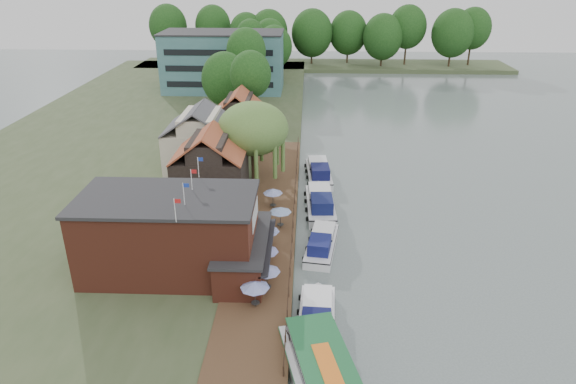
{
  "coord_description": "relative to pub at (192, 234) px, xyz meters",
  "views": [
    {
      "loc": [
        -3.98,
        -40.37,
        26.66
      ],
      "look_at": [
        -6.0,
        12.0,
        3.0
      ],
      "focal_mm": 32.0,
      "sensor_mm": 36.0,
      "label": 1
    }
  ],
  "objects": [
    {
      "name": "willow",
      "position": [
        3.5,
        20.0,
        1.56
      ],
      "size": [
        8.6,
        8.6,
        10.43
      ],
      "primitive_type": null,
      "color": "#476B2D",
      "rests_on": "land_bank"
    },
    {
      "name": "hotel_block",
      "position": [
        -8.0,
        71.0,
        2.5
      ],
      "size": [
        25.4,
        12.4,
        12.3
      ],
      "primitive_type": null,
      "color": "#38666B",
      "rests_on": "land_bank"
    },
    {
      "name": "bank_tree_1",
      "position": [
        -4.65,
        51.06,
        2.03
      ],
      "size": [
        8.3,
        8.3,
        11.35
      ],
      "primitive_type": null,
      "color": "#143811",
      "rests_on": "land_bank"
    },
    {
      "name": "umbrella_2",
      "position": [
        6.5,
        0.11,
        -2.36
      ],
      "size": [
        2.32,
        2.32,
        2.38
      ],
      "primitive_type": null,
      "color": "navy",
      "rests_on": "quay_deck"
    },
    {
      "name": "bank_tree_3",
      "position": [
        2.22,
        80.58,
        2.66
      ],
      "size": [
        8.26,
        8.26,
        12.62
      ],
      "primitive_type": null,
      "color": "#143811",
      "rests_on": "land_bank"
    },
    {
      "name": "bank_tree_0",
      "position": [
        0.99,
        41.67,
        2.89
      ],
      "size": [
        6.51,
        6.51,
        13.09
      ],
      "primitive_type": null,
      "color": "#143811",
      "rests_on": "land_bank"
    },
    {
      "name": "ground",
      "position": [
        14.0,
        1.0,
        -4.65
      ],
      "size": [
        260.0,
        260.0,
        0.0
      ],
      "primitive_type": "plane",
      "color": "#53605F",
      "rests_on": "ground"
    },
    {
      "name": "bank_tree_4",
      "position": [
        -3.86,
        87.11,
        2.98
      ],
      "size": [
        6.92,
        6.92,
        13.27
      ],
      "primitive_type": null,
      "color": "#143811",
      "rests_on": "land_bank"
    },
    {
      "name": "umbrella_1",
      "position": [
        6.85,
        -3.12,
        -2.36
      ],
      "size": [
        2.3,
        2.3,
        2.38
      ],
      "primitive_type": null,
      "color": "navy",
      "rests_on": "quay_deck"
    },
    {
      "name": "cruiser_2",
      "position": [
        11.71,
        14.47,
        -3.33
      ],
      "size": [
        3.95,
        10.86,
        2.63
      ],
      "primitive_type": null,
      "rotation": [
        0.0,
        0.0,
        0.05
      ],
      "color": "silver",
      "rests_on": "ground"
    },
    {
      "name": "cottage_c",
      "position": [
        0.0,
        34.0,
        0.6
      ],
      "size": [
        7.6,
        7.6,
        8.5
      ],
      "primitive_type": null,
      "color": "black",
      "rests_on": "land_bank"
    },
    {
      "name": "umbrella_3",
      "position": [
        6.38,
        3.86,
        -2.36
      ],
      "size": [
        2.32,
        2.32,
        2.38
      ],
      "primitive_type": null,
      "color": "navy",
      "rests_on": "quay_deck"
    },
    {
      "name": "cruiser_1",
      "position": [
        11.67,
        5.44,
        -3.54
      ],
      "size": [
        4.35,
        9.63,
        2.23
      ],
      "primitive_type": null,
      "rotation": [
        0.0,
        0.0,
        -0.15
      ],
      "color": "white",
      "rests_on": "ground"
    },
    {
      "name": "quay_deck",
      "position": [
        6.0,
        11.0,
        -3.6
      ],
      "size": [
        6.0,
        50.0,
        0.1
      ],
      "primitive_type": "cube",
      "color": "#47301E",
      "rests_on": "land_bank"
    },
    {
      "name": "pub",
      "position": [
        0.0,
        0.0,
        0.0
      ],
      "size": [
        20.0,
        11.0,
        7.3
      ],
      "primitive_type": null,
      "color": "maroon",
      "rests_on": "land_bank"
    },
    {
      "name": "bank_tree_2",
      "position": [
        -1.84,
        60.6,
        3.51
      ],
      "size": [
        7.59,
        7.59,
        14.33
      ],
      "primitive_type": null,
      "color": "#143811",
      "rests_on": "land_bank"
    },
    {
      "name": "cottage_b",
      "position": [
        -4.0,
        25.0,
        0.6
      ],
      "size": [
        9.6,
        8.6,
        8.5
      ],
      "primitive_type": null,
      "color": "beige",
      "rests_on": "land_bank"
    },
    {
      "name": "umbrella_5",
      "position": [
        7.39,
        8.12,
        -2.36
      ],
      "size": [
        2.32,
        2.32,
        2.38
      ],
      "primitive_type": null,
      "color": "#1A4690",
      "rests_on": "quay_deck"
    },
    {
      "name": "land_bank",
      "position": [
        -16.0,
        36.0,
        -4.15
      ],
      "size": [
        50.0,
        140.0,
        1.0
      ],
      "primitive_type": "cube",
      "color": "#384728",
      "rests_on": "ground"
    },
    {
      "name": "bank_tree_5",
      "position": [
        0.29,
        93.88,
        2.72
      ],
      "size": [
        8.06,
        8.06,
        12.73
      ],
      "primitive_type": null,
      "color": "#143811",
      "rests_on": "land_bank"
    },
    {
      "name": "cruiser_3",
      "position": [
        11.68,
        24.15,
        -3.39
      ],
      "size": [
        4.04,
        10.55,
        2.53
      ],
      "primitive_type": null,
      "rotation": [
        0.0,
        0.0,
        0.07
      ],
      "color": "silver",
      "rests_on": "ground"
    },
    {
      "name": "umbrella_0",
      "position": [
        6.07,
        -5.43,
        -2.36
      ],
      "size": [
        2.4,
        2.4,
        2.38
      ],
      "primitive_type": null,
      "color": "navy",
      "rests_on": "quay_deck"
    },
    {
      "name": "swan",
      "position": [
        9.5,
        -8.65,
        -4.43
      ],
      "size": [
        0.44,
        0.44,
        0.44
      ],
      "primitive_type": "sphere",
      "color": "white",
      "rests_on": "ground"
    },
    {
      "name": "quay_rail",
      "position": [
        8.7,
        11.5,
        -3.15
      ],
      "size": [
        0.2,
        49.0,
        1.0
      ],
      "primitive_type": null,
      "color": "black",
      "rests_on": "land_bank"
    },
    {
      "name": "umbrella_4",
      "position": [
        5.83,
        5.05,
        -2.36
      ],
      "size": [
        2.09,
        2.09,
        2.38
      ],
      "primitive_type": null,
      "color": "navy",
      "rests_on": "quay_deck"
    },
    {
      "name": "umbrella_6",
      "position": [
        6.31,
        12.8,
        -2.36
      ],
      "size": [
        2.2,
        2.2,
        2.38
      ],
      "primitive_type": null,
      "color": "navy",
      "rests_on": "quay_deck"
    },
    {
      "name": "cruiser_0",
      "position": [
        11.01,
        -6.68,
        -3.44
      ],
      "size": [
        3.69,
        10.1,
        2.42
      ],
      "primitive_type": null,
      "rotation": [
        0.0,
        0.0,
        -0.05
      ],
      "color": "white",
      "rests_on": "ground"
    },
    {
      "name": "cottage_a",
      "position": [
        -1.0,
        15.0,
        0.6
      ],
      "size": [
        8.6,
        7.6,
        8.5
      ],
      "primitive_type": null,
      "color": "black",
      "rests_on": "land_bank"
    }
  ]
}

